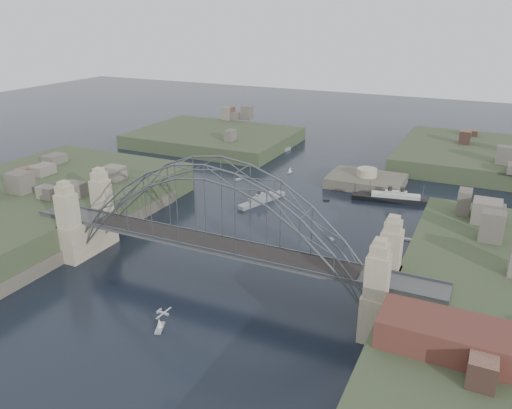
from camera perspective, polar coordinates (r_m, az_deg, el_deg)
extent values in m
plane|color=black|center=(99.03, -4.54, -8.81)|extent=(500.00, 500.00, 0.00)
cube|color=#49484B|center=(95.30, -4.68, -4.64)|extent=(84.00, 6.00, 0.70)
cube|color=#4C5257|center=(92.75, -5.61, -5.05)|extent=(84.00, 0.25, 0.50)
cube|color=#4C5257|center=(97.42, -3.81, -3.66)|extent=(84.00, 0.25, 0.50)
cube|color=black|center=(95.07, -4.69, -4.34)|extent=(55.20, 5.20, 0.35)
cube|color=tan|center=(109.78, -20.45, -1.91)|extent=(3.40, 3.40, 17.70)
cube|color=tan|center=(116.32, -17.01, -0.21)|extent=(3.40, 3.40, 17.70)
cube|color=tan|center=(80.82, 13.45, -9.55)|extent=(3.40, 3.40, 17.70)
cube|color=tan|center=(89.50, 14.89, -6.52)|extent=(3.40, 3.40, 17.70)
cube|color=tan|center=(114.81, -18.40, -3.28)|extent=(4.08, 13.80, 8.00)
cube|color=tan|center=(87.53, 13.92, -10.74)|extent=(4.08, 13.80, 8.00)
cube|color=#334027|center=(134.38, -26.58, -1.85)|extent=(50.00, 90.00, 12.00)
cube|color=#4D483C|center=(118.66, -19.65, -4.23)|extent=(6.00, 70.00, 4.00)
cube|color=#4D483C|center=(88.65, 16.33, -12.86)|extent=(6.00, 70.00, 4.00)
cube|color=#334027|center=(201.67, -4.73, 7.02)|extent=(60.00, 45.00, 9.00)
cube|color=#334027|center=(190.30, 26.51, 4.07)|extent=(70.00, 55.00, 9.50)
cube|color=#4D483C|center=(155.55, 12.33, 1.92)|extent=(22.00, 16.00, 7.00)
cylinder|color=tan|center=(154.11, 12.47, 3.57)|extent=(6.00, 6.00, 2.40)
cube|color=#592D26|center=(71.62, 21.92, -13.89)|extent=(20.00, 8.00, 4.00)
cube|color=gray|center=(138.48, 0.69, 0.41)|extent=(7.55, 16.56, 1.49)
cube|color=gray|center=(138.09, 0.69, 0.84)|extent=(4.58, 9.25, 1.12)
cube|color=gray|center=(137.80, 0.69, 1.17)|extent=(2.52, 4.36, 0.74)
cylinder|color=black|center=(136.78, 0.35, 1.31)|extent=(0.80, 0.80, 1.49)
cylinder|color=black|center=(138.38, 1.03, 1.54)|extent=(0.80, 0.80, 1.49)
cylinder|color=#4C5257|center=(134.28, -0.79, 0.83)|extent=(0.15, 0.15, 3.72)
cylinder|color=#4C5257|center=(141.11, 2.11, 1.84)|extent=(0.15, 0.15, 3.72)
cube|color=gray|center=(186.79, 2.23, 5.90)|extent=(6.29, 16.07, 1.60)
cube|color=gray|center=(186.48, 2.23, 6.26)|extent=(3.88, 8.95, 1.20)
cube|color=gray|center=(186.25, 2.24, 6.53)|extent=(2.21, 4.19, 0.80)
cylinder|color=black|center=(185.23, 2.02, 6.67)|extent=(0.79, 0.79, 1.60)
cylinder|color=black|center=(186.94, 2.45, 6.80)|extent=(0.79, 0.79, 1.60)
cylinder|color=#4C5257|center=(182.49, 1.29, 6.39)|extent=(0.16, 0.16, 4.01)
cylinder|color=#4C5257|center=(189.82, 3.15, 6.95)|extent=(0.16, 0.16, 4.01)
cube|color=black|center=(144.12, 15.51, 0.48)|extent=(23.79, 7.33, 1.72)
cube|color=beige|center=(143.69, 15.56, 0.96)|extent=(13.20, 4.67, 1.29)
cube|color=beige|center=(143.37, 15.59, 1.32)|extent=(6.12, 2.78, 0.86)
cylinder|color=black|center=(143.10, 14.96, 1.67)|extent=(1.16, 1.16, 1.72)
cylinder|color=black|center=(143.17, 16.28, 1.54)|extent=(1.16, 1.16, 1.72)
cylinder|color=#4C5257|center=(143.23, 12.79, 1.79)|extent=(0.17, 0.17, 4.29)
cylinder|color=#4C5257|center=(143.51, 18.43, 1.25)|extent=(0.17, 0.17, 4.29)
cube|color=#B8BAC0|center=(75.70, -10.43, -12.05)|extent=(1.70, 0.37, 0.30)
cube|color=#B8BAC0|center=(75.67, -10.43, -12.02)|extent=(0.42, 3.38, 0.06)
cube|color=#B8BAC0|center=(76.07, -10.95, -11.76)|extent=(0.21, 1.06, 0.37)
cube|color=beige|center=(119.89, -8.33, -3.33)|extent=(2.43, 1.69, 0.45)
cube|color=beige|center=(117.15, 8.61, -3.95)|extent=(1.70, 1.69, 0.45)
cube|color=beige|center=(87.20, -10.85, -13.62)|extent=(2.22, 3.41, 0.45)
cylinder|color=#4C5257|center=(86.61, -10.90, -13.05)|extent=(0.08, 0.08, 2.20)
cone|color=silver|center=(86.61, -10.90, -13.05)|extent=(1.39, 1.53, 1.92)
cube|color=beige|center=(121.07, 16.74, -3.80)|extent=(2.59, 1.08, 0.45)
cube|color=beige|center=(157.48, -1.92, 2.90)|extent=(2.23, 3.18, 0.45)
cube|color=beige|center=(140.97, 7.97, 0.48)|extent=(1.88, 1.15, 0.45)
cube|color=beige|center=(164.36, 3.88, 3.65)|extent=(1.09, 2.27, 0.45)
cylinder|color=#4C5257|center=(164.05, 3.88, 4.00)|extent=(0.08, 0.08, 2.20)
cone|color=silver|center=(164.05, 3.88, 4.00)|extent=(1.20, 1.40, 1.92)
cube|color=beige|center=(106.51, 14.27, -7.08)|extent=(1.85, 2.10, 0.45)
cylinder|color=#4C5257|center=(106.03, 14.32, -6.58)|extent=(0.08, 0.08, 2.20)
cone|color=silver|center=(106.03, 14.32, -6.58)|extent=(1.55, 1.59, 1.92)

